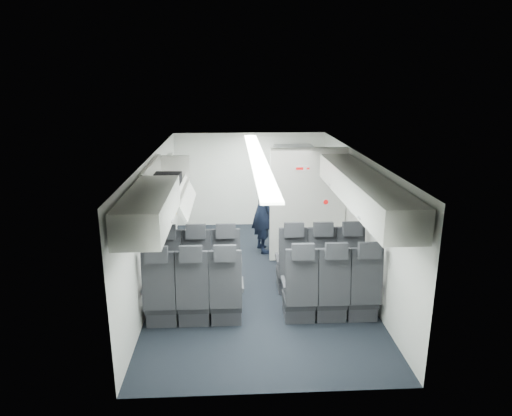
{
  "coord_description": "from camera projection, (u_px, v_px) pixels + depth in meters",
  "views": [
    {
      "loc": [
        -0.41,
        -7.25,
        3.37
      ],
      "look_at": [
        0.0,
        0.4,
        1.15
      ],
      "focal_mm": 32.0,
      "sensor_mm": 36.0,
      "label": 1
    }
  ],
  "objects": [
    {
      "name": "carry_on_bag",
      "position": [
        168.0,
        181.0,
        7.21
      ],
      "size": [
        0.43,
        0.31,
        0.25
      ],
      "primitive_type": "cube",
      "rotation": [
        0.0,
        0.0,
        -0.04
      ],
      "color": "black",
      "rests_on": "overhead_bin_left_front_open"
    },
    {
      "name": "galley_unit",
      "position": [
        292.0,
        187.0,
        10.3
      ],
      "size": [
        0.85,
        0.52,
        1.9
      ],
      "color": "#939399",
      "rests_on": "cabin_shell"
    },
    {
      "name": "seat_row_mid",
      "position": [
        263.0,
        295.0,
        6.42
      ],
      "size": [
        3.33,
        0.56,
        1.24
      ],
      "color": "black",
      "rests_on": "cabin_shell"
    },
    {
      "name": "cabin_shell",
      "position": [
        257.0,
        216.0,
        7.6
      ],
      "size": [
        3.41,
        6.01,
        2.16
      ],
      "color": "black",
      "rests_on": "ground"
    },
    {
      "name": "flight_attendant",
      "position": [
        263.0,
        209.0,
        8.93
      ],
      "size": [
        0.56,
        0.72,
        1.74
      ],
      "primitive_type": "imported",
      "rotation": [
        0.0,
        0.0,
        1.82
      ],
      "color": "black",
      "rests_on": "ground"
    },
    {
      "name": "overhead_bin_left_rear",
      "position": [
        149.0,
        209.0,
        5.4
      ],
      "size": [
        0.53,
        1.8,
        0.4
      ],
      "color": "white",
      "rests_on": "cabin_shell"
    },
    {
      "name": "overhead_bin_left_front_open",
      "position": [
        166.0,
        185.0,
        7.11
      ],
      "size": [
        0.64,
        1.7,
        0.72
      ],
      "color": "#9E9E93",
      "rests_on": "cabin_shell"
    },
    {
      "name": "overhead_bin_right_front",
      "position": [
        346.0,
        175.0,
        7.23
      ],
      "size": [
        0.53,
        1.7,
        0.4
      ],
      "color": "white",
      "rests_on": "cabin_shell"
    },
    {
      "name": "boarding_door",
      "position": [
        171.0,
        203.0,
        9.05
      ],
      "size": [
        0.12,
        1.27,
        1.86
      ],
      "color": "silver",
      "rests_on": "cabin_shell"
    },
    {
      "name": "bulkhead_partition",
      "position": [
        308.0,
        205.0,
        8.43
      ],
      "size": [
        1.4,
        0.15,
        2.13
      ],
      "color": "silver",
      "rests_on": "cabin_shell"
    },
    {
      "name": "seat_row_front",
      "position": [
        259.0,
        269.0,
        7.29
      ],
      "size": [
        3.33,
        0.56,
        1.24
      ],
      "color": "black",
      "rests_on": "cabin_shell"
    },
    {
      "name": "overhead_bin_right_rear",
      "position": [
        381.0,
        205.0,
        5.55
      ],
      "size": [
        0.53,
        1.8,
        0.4
      ],
      "color": "white",
      "rests_on": "cabin_shell"
    },
    {
      "name": "papers",
      "position": [
        273.0,
        199.0,
        8.83
      ],
      "size": [
        0.19,
        0.12,
        0.15
      ],
      "primitive_type": "cube",
      "rotation": [
        0.0,
        0.0,
        0.5
      ],
      "color": "white",
      "rests_on": "flight_attendant"
    }
  ]
}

